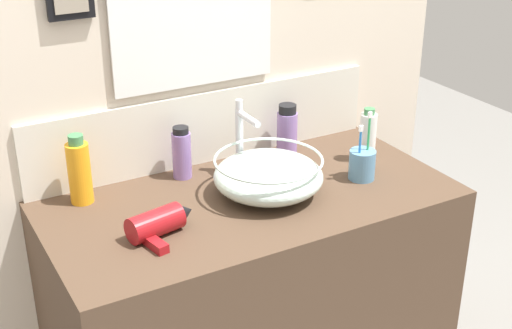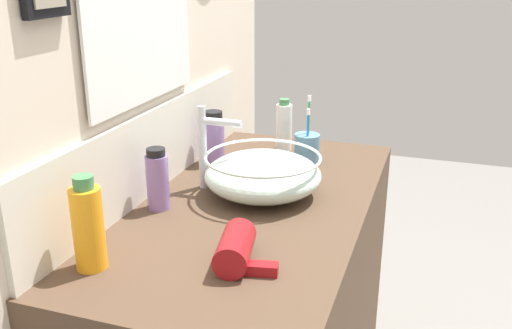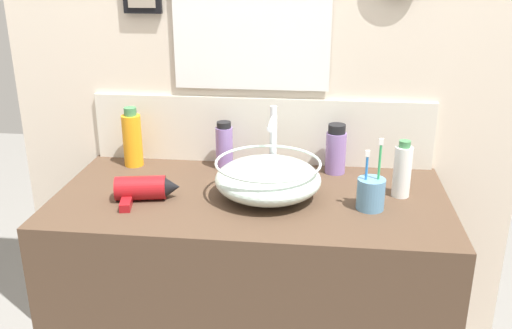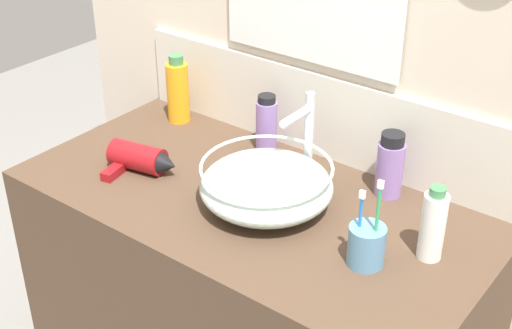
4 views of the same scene
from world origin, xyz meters
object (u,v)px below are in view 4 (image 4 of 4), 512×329
Objects in this scene: hair_drier at (141,159)px; lotion_bottle at (267,124)px; shampoo_bottle at (390,166)px; soap_dispenser at (178,91)px; spray_bottle at (433,225)px; faucet at (305,132)px; glass_bowl_sink at (266,185)px; toothbrush_cup at (366,245)px.

hair_drier is 1.22× the size of lotion_bottle.
shampoo_bottle is at bearing 0.05° from lotion_bottle.
soap_dispenser reaches higher than shampoo_bottle.
hair_drier is at bearing -65.83° from soap_dispenser.
hair_drier is 1.14× the size of spray_bottle.
spray_bottle reaches higher than lotion_bottle.
spray_bottle is at bearing -14.85° from faucet.
soap_dispenser is (-0.88, 0.16, 0.01)m from spray_bottle.
shampoo_bottle is 0.81× the size of soap_dispenser.
hair_drier is 0.35m from lotion_bottle.
glass_bowl_sink is 1.60× the size of hair_drier.
toothbrush_cup is at bearing -30.55° from lotion_bottle.
toothbrush_cup is at bearing -133.25° from spray_bottle.
faucet is at bearing 145.05° from toothbrush_cup.
spray_bottle reaches higher than hair_drier.
spray_bottle reaches higher than glass_bowl_sink.
spray_bottle is (0.40, -0.11, -0.05)m from faucet.
soap_dispenser reaches higher than glass_bowl_sink.
soap_dispenser is at bearing -178.30° from lotion_bottle.
faucet is 1.35× the size of spray_bottle.
toothbrush_cup is at bearing -9.26° from glass_bowl_sink.
spray_bottle is (0.76, 0.12, 0.05)m from hair_drier.
lotion_bottle reaches higher than glass_bowl_sink.
faucet is 0.19m from lotion_bottle.
soap_dispenser is at bearing 155.74° from glass_bowl_sink.
glass_bowl_sink is 1.50× the size of toothbrush_cup.
hair_drier is (-0.36, -0.06, -0.03)m from glass_bowl_sink.
shampoo_bottle is at bearing 109.10° from toothbrush_cup.
soap_dispenser reaches higher than spray_bottle.
hair_drier is 0.31m from soap_dispenser.
shampoo_bottle reaches higher than glass_bowl_sink.
toothbrush_cup is at bearing -34.95° from faucet.
glass_bowl_sink is 0.31m from shampoo_bottle.
faucet is 1.19× the size of hair_drier.
soap_dispenser reaches higher than hair_drier.
hair_drier is 0.77m from spray_bottle.
glass_bowl_sink is 1.35× the size of faucet.
faucet is at bearing -21.73° from lotion_bottle.
soap_dispenser is (-0.69, -0.01, 0.02)m from shampoo_bottle.
toothbrush_cup is at bearing -18.83° from soap_dispenser.
faucet reaches higher than toothbrush_cup.
lotion_bottle is at bearing 163.03° from spray_bottle.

